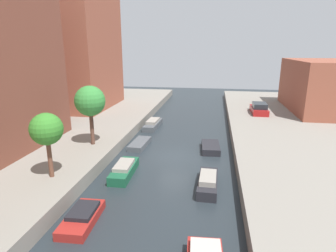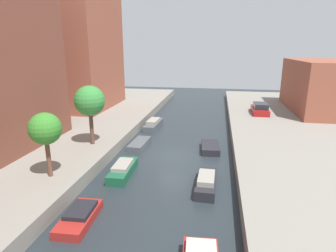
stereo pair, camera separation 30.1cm
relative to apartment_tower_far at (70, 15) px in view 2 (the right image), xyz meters
name	(u,v)px [view 2 (the right image)]	position (x,y,z in m)	size (l,w,h in m)	color
ground_plane	(174,156)	(16.00, -14.14, -13.07)	(84.00, 84.00, 0.00)	#232B30
quay_left	(18,141)	(1.00, -14.14, -12.57)	(20.00, 64.00, 1.00)	gray
apartment_tower_far	(70,15)	(0.00, 0.00, 0.00)	(10.00, 11.95, 24.15)	brown
low_block_right	(333,86)	(34.00, 2.59, -8.83)	(10.00, 13.77, 6.48)	brown
street_tree_1	(45,129)	(8.98, -21.39, -8.91)	(2.03, 2.03, 4.22)	brown
street_tree_2	(90,101)	(8.98, -14.97, -8.34)	(2.54, 2.54, 5.05)	brown
parked_car	(260,109)	(24.80, -0.41, -11.52)	(1.88, 4.41, 1.34)	maroon
moored_boat_left_1	(79,217)	(12.43, -24.38, -12.77)	(1.66, 3.38, 0.72)	maroon
moored_boat_left_2	(123,170)	(12.85, -18.38, -12.67)	(1.42, 4.00, 0.92)	#195638
moored_boat_left_3	(139,144)	(12.37, -12.19, -12.83)	(1.50, 3.58, 0.49)	#4C5156
moored_boat_left_4	(153,124)	(12.21, -5.56, -12.68)	(1.49, 4.63, 0.93)	#4C5156
moored_boat_right_2	(206,182)	(18.97, -19.42, -12.64)	(1.31, 3.85, 1.01)	#232328
moored_boat_right_3	(210,148)	(19.02, -12.21, -12.78)	(1.79, 3.19, 0.58)	#232328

